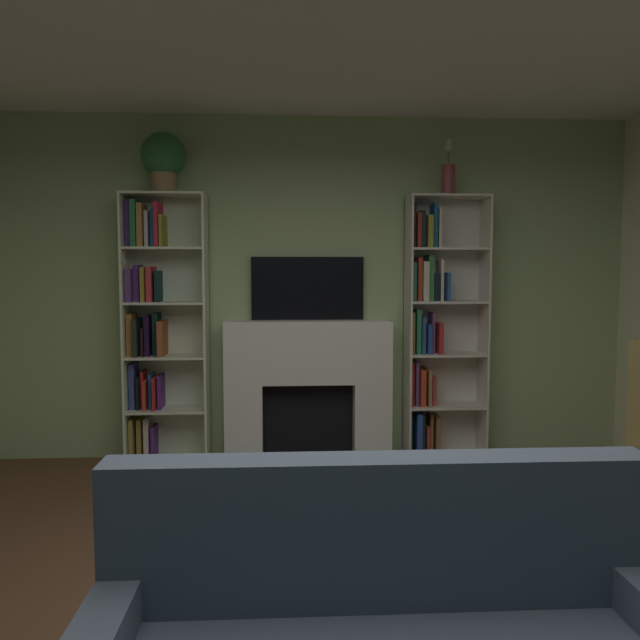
# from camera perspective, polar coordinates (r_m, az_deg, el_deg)

# --- Properties ---
(wall_back_accent) EXTENTS (5.43, 0.06, 2.78)m
(wall_back_accent) POSITION_cam_1_polar(r_m,az_deg,el_deg) (5.20, -1.17, 2.92)
(wall_back_accent) COLOR #9FB97D
(wall_back_accent) RESTS_ON ground_plane
(fireplace) EXTENTS (1.45, 0.55, 1.13)m
(fireplace) POSITION_cam_1_polar(r_m,az_deg,el_deg) (5.13, -1.08, -5.91)
(fireplace) COLOR white
(fireplace) RESTS_ON ground_plane
(tv) EXTENTS (0.91, 0.06, 0.51)m
(tv) POSITION_cam_1_polar(r_m,az_deg,el_deg) (5.14, -1.14, 2.90)
(tv) COLOR black
(tv) RESTS_ON fireplace
(bookshelf_left) EXTENTS (0.64, 0.31, 2.13)m
(bookshelf_left) POSITION_cam_1_polar(r_m,az_deg,el_deg) (5.17, -14.56, -0.52)
(bookshelf_left) COLOR beige
(bookshelf_left) RESTS_ON ground_plane
(bookshelf_right) EXTENTS (0.64, 0.30, 2.13)m
(bookshelf_right) POSITION_cam_1_polar(r_m,az_deg,el_deg) (5.24, 10.37, -0.93)
(bookshelf_right) COLOR beige
(bookshelf_right) RESTS_ON ground_plane
(potted_plant) EXTENTS (0.34, 0.34, 0.47)m
(potted_plant) POSITION_cam_1_polar(r_m,az_deg,el_deg) (5.17, -14.03, 14.03)
(potted_plant) COLOR #9D7951
(potted_plant) RESTS_ON bookshelf_left
(vase_with_flowers) EXTENTS (0.11, 0.11, 0.44)m
(vase_with_flowers) POSITION_cam_1_polar(r_m,az_deg,el_deg) (5.25, 11.56, 12.58)
(vase_with_flowers) COLOR #903B40
(vase_with_flowers) RESTS_ON bookshelf_right
(coffee_table) EXTENTS (0.84, 0.45, 0.40)m
(coffee_table) POSITION_cam_1_polar(r_m,az_deg,el_deg) (2.73, 3.67, -21.48)
(coffee_table) COLOR brown
(coffee_table) RESTS_ON ground_plane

